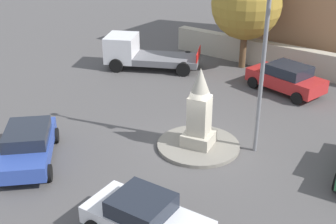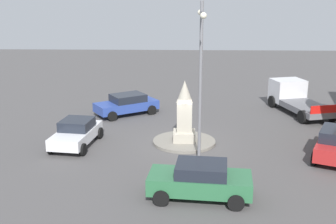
{
  "view_description": "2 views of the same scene",
  "coord_description": "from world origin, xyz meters",
  "px_view_note": "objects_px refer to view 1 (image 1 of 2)",
  "views": [
    {
      "loc": [
        5.53,
        -14.72,
        9.02
      ],
      "look_at": [
        -0.99,
        -0.86,
        1.78
      ],
      "focal_mm": 46.26,
      "sensor_mm": 36.0,
      "label": 1
    },
    {
      "loc": [
        22.1,
        -0.14,
        7.89
      ],
      "look_at": [
        0.42,
        -0.87,
        1.87
      ],
      "focal_mm": 45.67,
      "sensor_mm": 36.0,
      "label": 2
    }
  ],
  "objects_px": {
    "truck_white_far_side": "(139,53)",
    "car_white_parked_right": "(145,218)",
    "tree_near_wall": "(246,4)",
    "monument": "(199,111)",
    "streetlamp": "(265,41)",
    "car_red_near_island": "(286,78)",
    "car_blue_waiting": "(28,145)"
  },
  "relations": [
    {
      "from": "streetlamp",
      "to": "truck_white_far_side",
      "type": "bearing_deg",
      "value": 142.74
    },
    {
      "from": "car_white_parked_right",
      "to": "tree_near_wall",
      "type": "distance_m",
      "value": 16.67
    },
    {
      "from": "car_red_near_island",
      "to": "tree_near_wall",
      "type": "distance_m",
      "value": 5.35
    },
    {
      "from": "car_blue_waiting",
      "to": "truck_white_far_side",
      "type": "distance_m",
      "value": 11.64
    },
    {
      "from": "car_white_parked_right",
      "to": "car_blue_waiting",
      "type": "distance_m",
      "value": 6.44
    },
    {
      "from": "car_white_parked_right",
      "to": "tree_near_wall",
      "type": "bearing_deg",
      "value": 96.34
    },
    {
      "from": "monument",
      "to": "car_white_parked_right",
      "type": "distance_m",
      "value": 5.88
    },
    {
      "from": "monument",
      "to": "car_white_parked_right",
      "type": "xyz_separation_m",
      "value": [
        0.58,
        -5.77,
        -0.95
      ]
    },
    {
      "from": "monument",
      "to": "streetlamp",
      "type": "xyz_separation_m",
      "value": [
        2.2,
        0.73,
        2.93
      ]
    },
    {
      "from": "tree_near_wall",
      "to": "car_white_parked_right",
      "type": "bearing_deg",
      "value": -83.66
    },
    {
      "from": "streetlamp",
      "to": "car_red_near_island",
      "type": "relative_size",
      "value": 1.7
    },
    {
      "from": "monument",
      "to": "car_red_near_island",
      "type": "relative_size",
      "value": 0.75
    },
    {
      "from": "streetlamp",
      "to": "car_white_parked_right",
      "type": "distance_m",
      "value": 7.74
    },
    {
      "from": "car_red_near_island",
      "to": "car_white_parked_right",
      "type": "relative_size",
      "value": 1.11
    },
    {
      "from": "tree_near_wall",
      "to": "monument",
      "type": "bearing_deg",
      "value": -83.34
    },
    {
      "from": "car_white_parked_right",
      "to": "truck_white_far_side",
      "type": "relative_size",
      "value": 0.67
    },
    {
      "from": "truck_white_far_side",
      "to": "car_red_near_island",
      "type": "bearing_deg",
      "value": -0.86
    },
    {
      "from": "monument",
      "to": "car_red_near_island",
      "type": "xyz_separation_m",
      "value": [
        2.03,
        7.57,
        -0.87
      ]
    },
    {
      "from": "monument",
      "to": "car_blue_waiting",
      "type": "xyz_separation_m",
      "value": [
        -5.56,
        -3.84,
        -0.93
      ]
    },
    {
      "from": "monument",
      "to": "tree_near_wall",
      "type": "distance_m",
      "value": 10.79
    },
    {
      "from": "truck_white_far_side",
      "to": "car_white_parked_right",
      "type": "bearing_deg",
      "value": -60.7
    },
    {
      "from": "truck_white_far_side",
      "to": "monument",
      "type": "bearing_deg",
      "value": -47.83
    },
    {
      "from": "monument",
      "to": "car_blue_waiting",
      "type": "distance_m",
      "value": 6.83
    },
    {
      "from": "monument",
      "to": "streetlamp",
      "type": "bearing_deg",
      "value": 18.3
    },
    {
      "from": "car_white_parked_right",
      "to": "truck_white_far_side",
      "type": "bearing_deg",
      "value": 119.3
    },
    {
      "from": "tree_near_wall",
      "to": "car_blue_waiting",
      "type": "bearing_deg",
      "value": -106.84
    },
    {
      "from": "car_white_parked_right",
      "to": "tree_near_wall",
      "type": "xyz_separation_m",
      "value": [
        -1.81,
        16.27,
        3.16
      ]
    },
    {
      "from": "car_red_near_island",
      "to": "monument",
      "type": "bearing_deg",
      "value": -105.02
    },
    {
      "from": "car_red_near_island",
      "to": "car_blue_waiting",
      "type": "height_order",
      "value": "car_red_near_island"
    },
    {
      "from": "monument",
      "to": "car_blue_waiting",
      "type": "bearing_deg",
      "value": -145.38
    },
    {
      "from": "car_red_near_island",
      "to": "car_blue_waiting",
      "type": "xyz_separation_m",
      "value": [
        -7.6,
        -11.41,
        -0.06
      ]
    },
    {
      "from": "car_red_near_island",
      "to": "truck_white_far_side",
      "type": "height_order",
      "value": "truck_white_far_side"
    }
  ]
}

